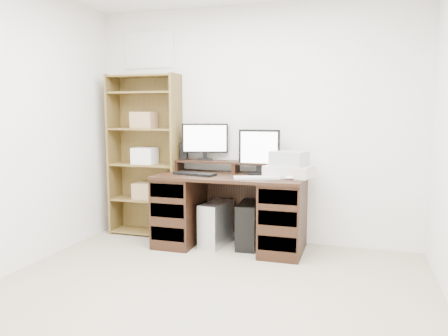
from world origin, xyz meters
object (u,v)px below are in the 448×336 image
at_px(monitor_wide, 205,140).
at_px(tower_black, 249,225).
at_px(desk, 230,210).
at_px(bookshelf, 146,154).
at_px(tower_silver, 216,224).
at_px(printer, 289,171).
at_px(monitor_small, 259,150).

relative_size(monitor_wide, tower_black, 1.03).
bearing_deg(tower_black, desk, -163.14).
bearing_deg(bookshelf, monitor_wide, 2.98).
bearing_deg(monitor_wide, tower_black, -33.73).
distance_m(desk, tower_black, 0.25).
distance_m(desk, monitor_wide, 0.83).
xyz_separation_m(desk, monitor_wide, (-0.36, 0.25, 0.70)).
bearing_deg(desk, bookshelf, 168.61).
bearing_deg(tower_black, bookshelf, 170.11).
distance_m(monitor_wide, tower_silver, 0.92).
xyz_separation_m(monitor_wide, tower_silver, (0.20, -0.24, -0.86)).
relative_size(printer, tower_silver, 0.96).
bearing_deg(monitor_small, desk, -155.35).
distance_m(printer, tower_black, 0.70).
bearing_deg(tower_silver, monitor_small, 24.90).
relative_size(desk, monitor_small, 3.26).
distance_m(desk, tower_silver, 0.22).
xyz_separation_m(monitor_wide, tower_black, (0.54, -0.18, -0.86)).
relative_size(printer, bookshelf, 0.24).
bearing_deg(monitor_wide, printer, -25.69).
xyz_separation_m(tower_silver, tower_black, (0.34, 0.06, 0.00)).
relative_size(tower_black, bookshelf, 0.26).
bearing_deg(printer, bookshelf, -174.62).
bearing_deg(monitor_wide, monitor_small, -25.42).
bearing_deg(monitor_wide, bookshelf, 167.87).
relative_size(printer, tower_black, 0.93).
bearing_deg(bookshelf, desk, -11.39).
xyz_separation_m(monitor_wide, bookshelf, (-0.70, -0.04, -0.17)).
height_order(monitor_wide, tower_black, monitor_wide).
relative_size(desk, monitor_wide, 3.07).
height_order(desk, bookshelf, bookshelf).
relative_size(monitor_wide, monitor_small, 1.06).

